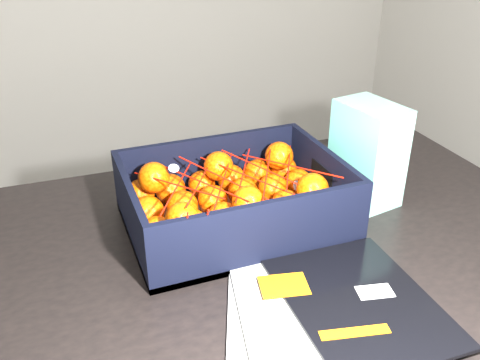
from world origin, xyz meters
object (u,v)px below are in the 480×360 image
object	(u,v)px
magazine_stack	(324,314)
produce_crate	(234,206)
table	(262,290)
retail_carton	(367,153)

from	to	relation	value
magazine_stack	produce_crate	world-z (taller)	produce_crate
table	magazine_stack	size ratio (longest dim) A/B	3.40
retail_carton	table	bearing A→B (deg)	-170.94
table	magazine_stack	xyz separation A→B (m)	(0.01, -0.20, 0.11)
table	produce_crate	distance (m)	0.17
magazine_stack	retail_carton	xyz separation A→B (m)	(0.26, 0.29, 0.09)
table	magazine_stack	world-z (taller)	magazine_stack
magazine_stack	retail_carton	distance (m)	0.40
table	retail_carton	distance (m)	0.35
retail_carton	produce_crate	bearing A→B (deg)	170.30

